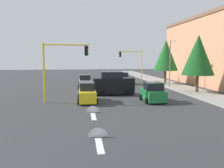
% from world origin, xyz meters
% --- Properties ---
extents(ground_plane, '(120.00, 120.00, 0.00)m').
position_xyz_m(ground_plane, '(0.00, 0.00, 0.00)').
color(ground_plane, '#353538').
extents(sidewalk_kerb, '(80.00, 4.00, 0.15)m').
position_xyz_m(sidewalk_kerb, '(-5.00, 10.50, 0.07)').
color(sidewalk_kerb, gray).
rests_on(sidewalk_kerb, ground).
extents(lane_arrow_near, '(2.40, 1.10, 1.10)m').
position_xyz_m(lane_arrow_near, '(11.51, -3.00, 0.01)').
color(lane_arrow_near, silver).
rests_on(lane_arrow_near, ground).
extents(lane_arrow_mid, '(2.40, 1.10, 1.10)m').
position_xyz_m(lane_arrow_mid, '(17.51, -3.00, 0.01)').
color(lane_arrow_mid, silver).
rests_on(lane_arrow_mid, ground).
extents(apartment_block, '(25.58, 9.30, 10.97)m').
position_xyz_m(apartment_block, '(-5.97, 18.50, 5.50)').
color(apartment_block, tan).
rests_on(apartment_block, ground).
extents(traffic_signal_near_right, '(0.36, 4.59, 5.83)m').
position_xyz_m(traffic_signal_near_right, '(6.00, -5.72, 4.12)').
color(traffic_signal_near_right, yellow).
rests_on(traffic_signal_near_right, ground).
extents(traffic_signal_far_left, '(0.36, 4.59, 5.74)m').
position_xyz_m(traffic_signal_far_left, '(-14.00, 5.71, 4.06)').
color(traffic_signal_far_left, yellow).
rests_on(traffic_signal_far_left, ground).
extents(street_lamp_curbside, '(2.15, 0.28, 7.00)m').
position_xyz_m(street_lamp_curbside, '(-3.61, 9.20, 4.35)').
color(street_lamp_curbside, slate).
rests_on(street_lamp_curbside, ground).
extents(tree_roadside_mid, '(4.02, 4.02, 7.34)m').
position_xyz_m(tree_roadside_mid, '(-8.00, 10.00, 4.81)').
color(tree_roadside_mid, brown).
rests_on(tree_roadside_mid, ground).
extents(tree_roadside_near, '(3.97, 3.97, 7.25)m').
position_xyz_m(tree_roadside_near, '(2.00, 10.50, 4.75)').
color(tree_roadside_near, brown).
rests_on(tree_roadside_near, ground).
extents(delivery_van_black, '(2.22, 4.80, 2.77)m').
position_xyz_m(delivery_van_black, '(2.00, -0.11, 1.28)').
color(delivery_van_black, black).
rests_on(delivery_van_black, ground).
extents(car_green, '(3.61, 2.12, 1.98)m').
position_xyz_m(car_green, '(6.99, 3.26, 0.90)').
color(car_green, '#1E7238').
rests_on(car_green, ground).
extents(car_silver, '(3.75, 2.03, 1.98)m').
position_xyz_m(car_silver, '(-4.33, -3.35, 0.90)').
color(car_silver, '#B2B5BA').
rests_on(car_silver, ground).
extents(car_red, '(3.72, 1.92, 1.98)m').
position_xyz_m(car_red, '(-9.36, 3.10, 0.89)').
color(car_red, red).
rests_on(car_red, ground).
extents(car_yellow, '(4.07, 1.93, 1.98)m').
position_xyz_m(car_yellow, '(6.32, -3.31, 0.90)').
color(car_yellow, yellow).
rests_on(car_yellow, ground).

